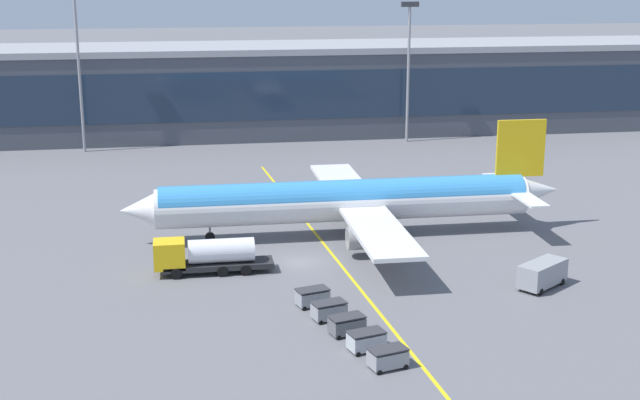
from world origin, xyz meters
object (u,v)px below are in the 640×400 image
fuel_tanker (205,255)px  baggage_cart_3 (329,310)px  main_airliner (347,200)px  crew_van (542,273)px  baggage_cart_0 (388,358)px  baggage_cart_2 (347,325)px  baggage_cart_4 (312,297)px  baggage_cart_1 (366,340)px

fuel_tanker → baggage_cart_3: (9.28, -12.52, -0.96)m
main_airliner → crew_van: (13.87, -17.81, -2.49)m
baggage_cart_0 → baggage_cart_2: (-1.71, 6.17, 0.00)m
baggage_cart_4 → baggage_cart_3: bearing=-74.5°
baggage_cart_0 → baggage_cart_4: same height
fuel_tanker → baggage_cart_4: size_ratio=3.64×
main_airliner → baggage_cart_2: bearing=-100.9°
main_airliner → fuel_tanker: bearing=-147.8°
baggage_cart_1 → baggage_cart_3: bearing=105.5°
fuel_tanker → crew_van: 30.02m
crew_van → baggage_cart_1: bearing=-150.0°
fuel_tanker → baggage_cart_0: bearing=-61.4°
fuel_tanker → baggage_cart_2: 18.63m
main_airliner → baggage_cart_4: main_airliner is taller
baggage_cart_1 → baggage_cart_3: 6.40m
baggage_cart_1 → baggage_cart_2: size_ratio=1.00×
baggage_cart_1 → baggage_cart_4: bearing=105.5°
baggage_cart_3 → baggage_cart_1: bearing=-74.5°
main_airliner → baggage_cart_4: size_ratio=15.57×
crew_van → baggage_cart_4: (-20.38, -1.02, -0.53)m
fuel_tanker → baggage_cart_1: 21.70m
crew_van → baggage_cart_0: size_ratio=1.78×
baggage_cart_3 → crew_van: bearing=11.9°
baggage_cart_1 → baggage_cart_2: 3.20m
main_airliner → baggage_cart_4: 20.15m
main_airliner → baggage_cart_2: main_airliner is taller
fuel_tanker → baggage_cart_4: bearing=-48.2°
baggage_cart_0 → fuel_tanker: bearing=118.6°
main_airliner → crew_van: bearing=-52.1°
fuel_tanker → baggage_cart_1: fuel_tanker is taller
baggage_cart_0 → baggage_cart_1: bearing=105.5°
baggage_cart_4 → crew_van: bearing=2.9°
fuel_tanker → crew_van: size_ratio=2.04×
baggage_cart_4 → baggage_cart_2: bearing=-74.5°
baggage_cart_4 → main_airliner: bearing=70.9°
baggage_cart_2 → fuel_tanker: bearing=123.0°
crew_van → baggage_cart_2: 20.01m
fuel_tanker → crew_van: bearing=-16.3°
main_airliner → baggage_cart_3: 22.83m
fuel_tanker → baggage_cart_3: 15.62m
baggage_cart_0 → baggage_cart_2: 6.40m
crew_van → baggage_cart_2: crew_van is taller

